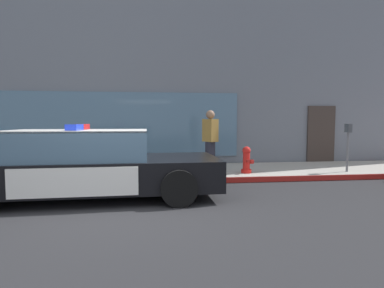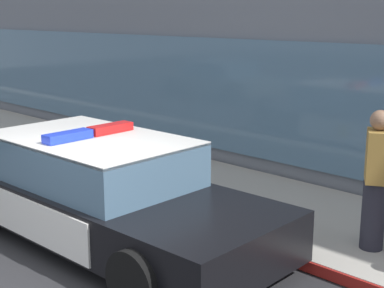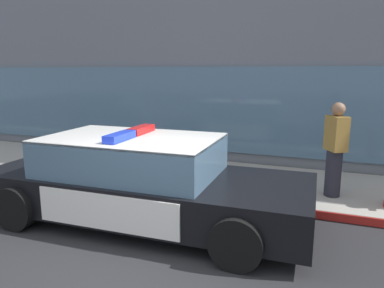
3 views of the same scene
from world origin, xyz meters
name	(u,v)px [view 3 (image 3 of 3)]	position (x,y,z in m)	size (l,w,h in m)	color
ground	(159,266)	(0.00, 0.00, 0.00)	(48.00, 48.00, 0.00)	#262628
sidewalk	(232,181)	(0.00, 3.56, 0.07)	(48.00, 2.61, 0.15)	#A39E93
curb_red_paint	(213,201)	(0.00, 2.24, 0.08)	(28.80, 0.04, 0.14)	maroon
storefront_building	(249,13)	(-1.33, 10.84, 4.61)	(25.40, 11.94, 9.23)	slate
police_cruiser	(141,180)	(-0.88, 1.17, 0.68)	(5.24, 2.22, 1.49)	black
pedestrian_on_sidewalk	(335,150)	(2.01, 3.09, 1.01)	(0.43, 0.48, 1.71)	#23232D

